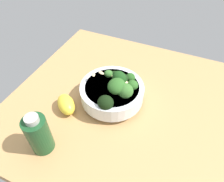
% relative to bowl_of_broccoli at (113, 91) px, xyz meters
% --- Properties ---
extents(ground_plane, '(0.62, 0.62, 0.03)m').
position_rel_bowl_of_broccoli_xyz_m(ground_plane, '(0.01, -0.02, -0.06)').
color(ground_plane, tan).
extents(bowl_of_broccoli, '(0.18, 0.18, 0.11)m').
position_rel_bowl_of_broccoli_xyz_m(bowl_of_broccoli, '(0.00, 0.00, 0.00)').
color(bowl_of_broccoli, white).
rests_on(bowl_of_broccoli, ground_plane).
extents(lemon_wedge, '(0.08, 0.08, 0.04)m').
position_rel_bowl_of_broccoli_xyz_m(lemon_wedge, '(-0.08, 0.11, -0.02)').
color(lemon_wedge, yellow).
rests_on(lemon_wedge, ground_plane).
extents(bottle_tall, '(0.05, 0.05, 0.12)m').
position_rel_bowl_of_broccoli_xyz_m(bottle_tall, '(-0.20, 0.10, 0.01)').
color(bottle_tall, '#194723').
rests_on(bottle_tall, ground_plane).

